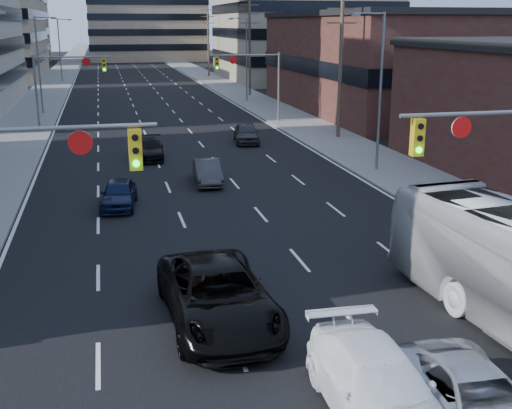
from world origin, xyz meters
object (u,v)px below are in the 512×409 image
object	(u,v)px
white_van	(378,388)
silver_suv	(476,400)
sedan_blue	(119,194)
black_pickup	(218,296)

from	to	relation	value
white_van	silver_suv	distance (m)	2.07
white_van	sedan_blue	xyz separation A→B (m)	(-4.98, 18.49, -0.11)
sedan_blue	black_pickup	bearing A→B (deg)	-72.44
black_pickup	white_van	distance (m)	5.98
white_van	silver_suv	xyz separation A→B (m)	(1.92, -0.78, -0.11)
black_pickup	sedan_blue	size ratio (longest dim) A/B	1.61
black_pickup	sedan_blue	distance (m)	13.32
black_pickup	silver_suv	world-z (taller)	black_pickup
black_pickup	sedan_blue	xyz separation A→B (m)	(-2.42, 13.09, -0.20)
black_pickup	silver_suv	xyz separation A→B (m)	(4.48, -6.18, -0.20)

